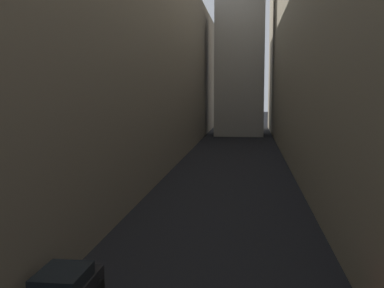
% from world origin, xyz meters
% --- Properties ---
extents(ground_plane, '(264.00, 264.00, 0.00)m').
position_xyz_m(ground_plane, '(0.00, 48.00, 0.00)').
color(ground_plane, black).
extents(building_block_left, '(13.93, 108.00, 20.78)m').
position_xyz_m(building_block_left, '(-12.47, 50.00, 10.39)').
color(building_block_left, '#756B5B').
rests_on(building_block_left, ground).
extents(building_block_right, '(15.03, 108.00, 25.35)m').
position_xyz_m(building_block_right, '(13.01, 50.00, 12.68)').
color(building_block_right, gray).
rests_on(building_block_right, ground).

